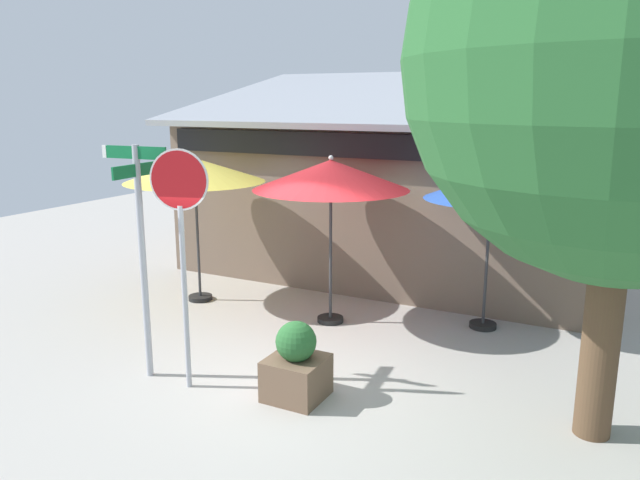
% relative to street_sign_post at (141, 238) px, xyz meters
% --- Properties ---
extents(ground_plane, '(28.00, 28.00, 0.10)m').
position_rel_street_sign_post_xyz_m(ground_plane, '(1.69, 0.98, -1.96)').
color(ground_plane, '#ADA8A0').
extents(cafe_building, '(8.93, 5.59, 4.36)m').
position_rel_street_sign_post_xyz_m(cafe_building, '(0.98, 6.85, -0.21)').
color(cafe_building, '#705B4C').
rests_on(cafe_building, ground).
extents(street_sign_post, '(0.97, 0.91, 3.11)m').
position_rel_street_sign_post_xyz_m(street_sign_post, '(0.00, 0.00, 0.00)').
color(street_sign_post, '#A8AAB2').
rests_on(street_sign_post, ground).
extents(stop_sign, '(0.73, 0.23, 3.09)m').
position_rel_street_sign_post_xyz_m(stop_sign, '(0.70, -0.02, 0.23)').
color(stop_sign, '#A8AAB2').
rests_on(stop_sign, ground).
extents(patio_umbrella_mustard_left, '(2.53, 2.53, 2.72)m').
position_rel_street_sign_post_xyz_m(patio_umbrella_mustard_left, '(-1.43, 2.90, 0.51)').
color(patio_umbrella_mustard_left, black).
rests_on(patio_umbrella_mustard_left, ground).
extents(patio_umbrella_crimson_center, '(2.54, 2.54, 2.80)m').
position_rel_street_sign_post_xyz_m(patio_umbrella_crimson_center, '(1.26, 2.98, 0.56)').
color(patio_umbrella_crimson_center, black).
rests_on(patio_umbrella_crimson_center, ground).
extents(patio_umbrella_royal_blue_right, '(2.10, 2.10, 2.63)m').
position_rel_street_sign_post_xyz_m(patio_umbrella_royal_blue_right, '(3.61, 3.89, 0.41)').
color(patio_umbrella_royal_blue_right, black).
rests_on(patio_umbrella_royal_blue_right, ground).
extents(sidewalk_planter, '(0.69, 0.69, 1.00)m').
position_rel_street_sign_post_xyz_m(sidewalk_planter, '(2.09, 0.36, -1.48)').
color(sidewalk_planter, brown).
rests_on(sidewalk_planter, ground).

